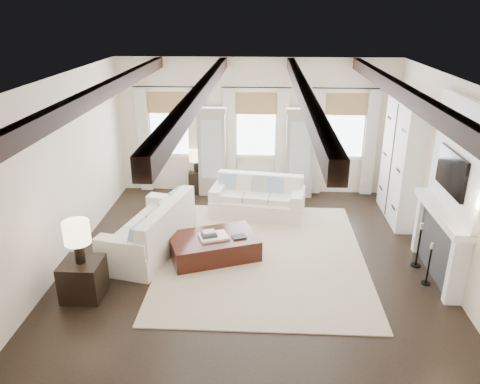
# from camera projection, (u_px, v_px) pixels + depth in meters

# --- Properties ---
(ground) EXTENTS (7.50, 7.50, 0.00)m
(ground) POSITION_uv_depth(u_px,v_px,m) (251.00, 269.00, 8.12)
(ground) COLOR black
(ground) RESTS_ON ground
(room_shell) EXTENTS (6.54, 7.54, 3.22)m
(room_shell) POSITION_uv_depth(u_px,v_px,m) (296.00, 151.00, 8.21)
(room_shell) COLOR #F8E7CF
(room_shell) RESTS_ON ground
(area_rug) EXTENTS (3.66, 4.39, 0.02)m
(area_rug) POSITION_uv_depth(u_px,v_px,m) (262.00, 255.00, 8.57)
(area_rug) COLOR #C0B496
(area_rug) RESTS_ON ground
(sofa_back) EXTENTS (2.09, 1.18, 0.85)m
(sofa_back) POSITION_uv_depth(u_px,v_px,m) (258.00, 199.00, 10.17)
(sofa_back) COLOR white
(sofa_back) RESTS_ON ground
(sofa_left) EXTENTS (1.47, 2.37, 0.94)m
(sofa_left) POSITION_uv_depth(u_px,v_px,m) (153.00, 232.00, 8.63)
(sofa_left) COLOR white
(sofa_left) RESTS_ON ground
(ottoman) EXTENTS (1.77, 1.44, 0.40)m
(ottoman) POSITION_uv_depth(u_px,v_px,m) (214.00, 247.00, 8.47)
(ottoman) COLOR black
(ottoman) RESTS_ON ground
(tray) EXTENTS (0.60, 0.53, 0.04)m
(tray) POSITION_uv_depth(u_px,v_px,m) (213.00, 236.00, 8.35)
(tray) COLOR white
(tray) RESTS_ON ottoman
(book_lower) EXTENTS (0.31, 0.28, 0.04)m
(book_lower) POSITION_uv_depth(u_px,v_px,m) (209.00, 235.00, 8.32)
(book_lower) COLOR #262628
(book_lower) RESTS_ON tray
(book_upper) EXTENTS (0.27, 0.24, 0.03)m
(book_upper) POSITION_uv_depth(u_px,v_px,m) (209.00, 232.00, 8.36)
(book_upper) COLOR beige
(book_upper) RESTS_ON book_lower
(book_loose) EXTENTS (0.29, 0.25, 0.03)m
(book_loose) POSITION_uv_depth(u_px,v_px,m) (239.00, 237.00, 8.35)
(book_loose) COLOR #262628
(book_loose) RESTS_ON ottoman
(side_table_front) EXTENTS (0.61, 0.61, 0.61)m
(side_table_front) POSITION_uv_depth(u_px,v_px,m) (83.00, 279.00, 7.28)
(side_table_front) COLOR black
(side_table_front) RESTS_ON ground
(lamp_front) EXTENTS (0.40, 0.40, 0.68)m
(lamp_front) POSITION_uv_depth(u_px,v_px,m) (77.00, 235.00, 6.99)
(lamp_front) COLOR black
(lamp_front) RESTS_ON side_table_front
(side_table_back) EXTENTS (0.36, 0.36, 0.54)m
(side_table_back) POSITION_uv_depth(u_px,v_px,m) (197.00, 182.00, 11.39)
(side_table_back) COLOR black
(side_table_back) RESTS_ON ground
(lamp_back) EXTENTS (0.32, 0.32, 0.56)m
(lamp_back) POSITION_uv_depth(u_px,v_px,m) (196.00, 157.00, 11.15)
(lamp_back) COLOR black
(lamp_back) RESTS_ON side_table_back
(candlestick_near) EXTENTS (0.15, 0.15, 0.75)m
(candlestick_near) POSITION_uv_depth(u_px,v_px,m) (428.00, 267.00, 7.59)
(candlestick_near) COLOR black
(candlestick_near) RESTS_ON ground
(candlestick_far) EXTENTS (0.17, 0.17, 0.83)m
(candlestick_far) POSITION_uv_depth(u_px,v_px,m) (418.00, 248.00, 8.11)
(candlestick_far) COLOR black
(candlestick_far) RESTS_ON ground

